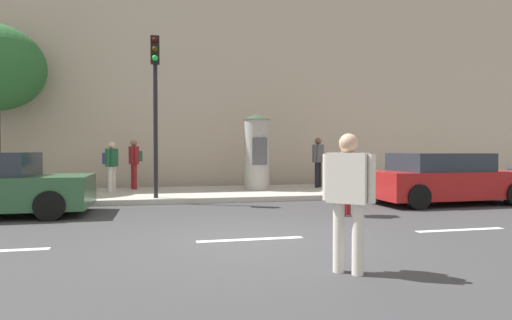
{
  "coord_description": "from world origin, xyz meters",
  "views": [
    {
      "loc": [
        -1.43,
        -6.97,
        1.5
      ],
      "look_at": [
        0.53,
        2.0,
        1.28
      ],
      "focal_mm": 30.12,
      "sensor_mm": 36.0,
      "label": 1
    }
  ],
  "objects_px": {
    "pedestrian_tallest": "(345,175)",
    "parked_car_blue": "(444,179)",
    "pedestrian_in_light_jacket": "(134,159)",
    "pedestrian_in_dark_shirt": "(318,158)",
    "poster_column": "(257,151)",
    "traffic_light": "(155,90)",
    "pedestrian_in_red_top": "(349,189)",
    "pedestrian_with_backpack": "(111,162)"
  },
  "relations": [
    {
      "from": "pedestrian_with_backpack",
      "to": "pedestrian_tallest",
      "type": "bearing_deg",
      "value": -43.43
    },
    {
      "from": "poster_column",
      "to": "pedestrian_in_red_top",
      "type": "bearing_deg",
      "value": -95.61
    },
    {
      "from": "pedestrian_tallest",
      "to": "parked_car_blue",
      "type": "height_order",
      "value": "pedestrian_tallest"
    },
    {
      "from": "poster_column",
      "to": "parked_car_blue",
      "type": "height_order",
      "value": "poster_column"
    },
    {
      "from": "pedestrian_in_light_jacket",
      "to": "pedestrian_with_backpack",
      "type": "bearing_deg",
      "value": -130.19
    },
    {
      "from": "pedestrian_in_dark_shirt",
      "to": "parked_car_blue",
      "type": "bearing_deg",
      "value": -61.95
    },
    {
      "from": "traffic_light",
      "to": "pedestrian_in_light_jacket",
      "type": "xyz_separation_m",
      "value": [
        -0.75,
        3.03,
        -1.97
      ]
    },
    {
      "from": "pedestrian_with_backpack",
      "to": "parked_car_blue",
      "type": "height_order",
      "value": "pedestrian_with_backpack"
    },
    {
      "from": "pedestrian_with_backpack",
      "to": "parked_car_blue",
      "type": "distance_m",
      "value": 10.07
    },
    {
      "from": "pedestrian_in_red_top",
      "to": "pedestrian_tallest",
      "type": "distance_m",
      "value": 4.65
    },
    {
      "from": "poster_column",
      "to": "parked_car_blue",
      "type": "distance_m",
      "value": 5.85
    },
    {
      "from": "poster_column",
      "to": "pedestrian_in_red_top",
      "type": "xyz_separation_m",
      "value": [
        -0.92,
        -9.32,
        -0.44
      ]
    },
    {
      "from": "poster_column",
      "to": "pedestrian_with_backpack",
      "type": "height_order",
      "value": "poster_column"
    },
    {
      "from": "pedestrian_in_red_top",
      "to": "parked_car_blue",
      "type": "height_order",
      "value": "pedestrian_in_red_top"
    },
    {
      "from": "pedestrian_tallest",
      "to": "pedestrian_in_light_jacket",
      "type": "xyz_separation_m",
      "value": [
        -5.01,
        6.17,
        0.25
      ]
    },
    {
      "from": "pedestrian_in_red_top",
      "to": "pedestrian_in_dark_shirt",
      "type": "xyz_separation_m",
      "value": [
        3.27,
        9.76,
        0.2
      ]
    },
    {
      "from": "traffic_light",
      "to": "pedestrian_tallest",
      "type": "height_order",
      "value": "traffic_light"
    },
    {
      "from": "poster_column",
      "to": "pedestrian_in_light_jacket",
      "type": "bearing_deg",
      "value": 164.67
    },
    {
      "from": "pedestrian_with_backpack",
      "to": "pedestrian_in_light_jacket",
      "type": "relative_size",
      "value": 0.95
    },
    {
      "from": "traffic_light",
      "to": "pedestrian_in_dark_shirt",
      "type": "height_order",
      "value": "traffic_light"
    },
    {
      "from": "poster_column",
      "to": "pedestrian_in_light_jacket",
      "type": "relative_size",
      "value": 1.51
    },
    {
      "from": "pedestrian_with_backpack",
      "to": "pedestrian_in_light_jacket",
      "type": "height_order",
      "value": "pedestrian_in_light_jacket"
    },
    {
      "from": "pedestrian_tallest",
      "to": "pedestrian_in_light_jacket",
      "type": "bearing_deg",
      "value": 129.05
    },
    {
      "from": "traffic_light",
      "to": "pedestrian_in_red_top",
      "type": "relative_size",
      "value": 2.63
    },
    {
      "from": "pedestrian_in_red_top",
      "to": "parked_car_blue",
      "type": "relative_size",
      "value": 0.4
    },
    {
      "from": "pedestrian_in_light_jacket",
      "to": "parked_car_blue",
      "type": "xyz_separation_m",
      "value": [
        8.58,
        -4.75,
        -0.49
      ]
    },
    {
      "from": "pedestrian_with_backpack",
      "to": "pedestrian_in_dark_shirt",
      "type": "height_order",
      "value": "pedestrian_in_dark_shirt"
    },
    {
      "from": "pedestrian_in_dark_shirt",
      "to": "parked_car_blue",
      "type": "height_order",
      "value": "pedestrian_in_dark_shirt"
    },
    {
      "from": "pedestrian_with_backpack",
      "to": "pedestrian_in_dark_shirt",
      "type": "relative_size",
      "value": 0.9
    },
    {
      "from": "pedestrian_in_red_top",
      "to": "pedestrian_in_light_jacket",
      "type": "distance_m",
      "value": 10.89
    },
    {
      "from": "traffic_light",
      "to": "pedestrian_tallest",
      "type": "relative_size",
      "value": 2.84
    },
    {
      "from": "pedestrian_in_dark_shirt",
      "to": "pedestrian_in_light_jacket",
      "type": "bearing_deg",
      "value": 173.99
    },
    {
      "from": "pedestrian_in_light_jacket",
      "to": "parked_car_blue",
      "type": "height_order",
      "value": "pedestrian_in_light_jacket"
    },
    {
      "from": "pedestrian_tallest",
      "to": "pedestrian_in_dark_shirt",
      "type": "height_order",
      "value": "pedestrian_in_dark_shirt"
    },
    {
      "from": "poster_column",
      "to": "pedestrian_in_dark_shirt",
      "type": "bearing_deg",
      "value": 10.56
    },
    {
      "from": "traffic_light",
      "to": "pedestrian_with_backpack",
      "type": "bearing_deg",
      "value": 122.55
    },
    {
      "from": "pedestrian_in_light_jacket",
      "to": "pedestrian_in_red_top",
      "type": "bearing_deg",
      "value": -73.22
    },
    {
      "from": "traffic_light",
      "to": "pedestrian_in_red_top",
      "type": "xyz_separation_m",
      "value": [
        2.39,
        -7.4,
        -2.12
      ]
    },
    {
      "from": "parked_car_blue",
      "to": "pedestrian_tallest",
      "type": "bearing_deg",
      "value": -158.28
    },
    {
      "from": "poster_column",
      "to": "pedestrian_in_light_jacket",
      "type": "distance_m",
      "value": 4.22
    },
    {
      "from": "pedestrian_with_backpack",
      "to": "parked_car_blue",
      "type": "xyz_separation_m",
      "value": [
        9.25,
        -3.95,
        -0.43
      ]
    },
    {
      "from": "pedestrian_tallest",
      "to": "poster_column",
      "type": "bearing_deg",
      "value": 100.59
    }
  ]
}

